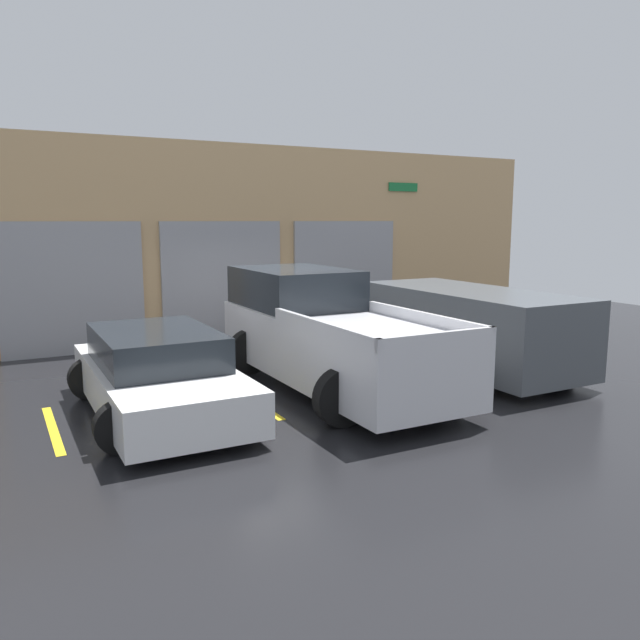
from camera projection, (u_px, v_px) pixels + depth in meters
ground_plane at (285, 365)px, 12.14m from camera, size 28.00×28.00×0.00m
shophouse_building at (226, 244)px, 14.65m from camera, size 17.51×0.68×4.53m
pickup_truck at (325, 334)px, 10.56m from camera, size 2.46×5.48×1.92m
sedan_white at (158, 375)px, 9.02m from camera, size 2.22×4.25×1.23m
sedan_side at (469, 327)px, 11.64m from camera, size 2.30×4.50×1.52m
parking_stripe_far_left at (53, 429)px, 8.42m from camera, size 0.12×2.20×0.01m
parking_stripe_left at (253, 400)px, 9.76m from camera, size 0.12×2.20×0.01m
parking_stripe_centre at (405, 379)px, 11.10m from camera, size 0.12×2.20×0.01m
parking_stripe_right at (524, 361)px, 12.44m from camera, size 0.12×2.20×0.01m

